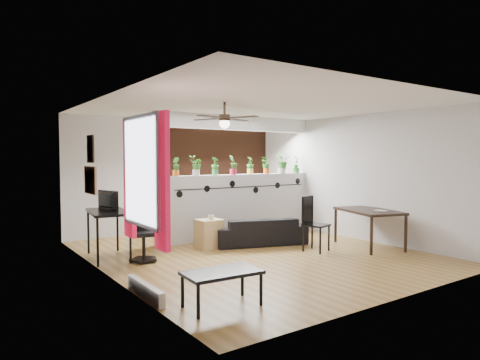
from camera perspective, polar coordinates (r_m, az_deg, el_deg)
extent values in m
cube|color=brown|center=(7.78, 1.78, -10.08)|extent=(6.30, 7.10, 0.10)
cube|color=#B7B7BA|center=(10.17, -8.40, 0.65)|extent=(6.30, 0.04, 2.90)
cube|color=#B7B7BA|center=(5.48, 21.01, -1.51)|extent=(6.30, 0.04, 2.90)
cube|color=#B7B7BA|center=(6.39, -17.43, -0.83)|extent=(0.04, 7.10, 2.90)
cube|color=#B7B7BA|center=(9.39, 14.74, 0.39)|extent=(0.04, 7.10, 2.90)
cube|color=white|center=(7.64, 1.81, 10.06)|extent=(6.30, 7.10, 0.10)
cube|color=#BCBCC1|center=(9.32, 0.23, -3.38)|extent=(3.60, 0.18, 1.35)
cube|color=silver|center=(9.29, 0.24, 7.56)|extent=(3.60, 0.18, 0.30)
cube|color=#BCBCC1|center=(8.33, -10.59, 0.12)|extent=(0.22, 0.20, 2.60)
cube|color=brown|center=(10.51, -4.37, 0.75)|extent=(3.90, 0.05, 2.60)
cube|color=black|center=(9.21, 0.58, -0.93)|extent=(3.31, 0.01, 0.02)
cylinder|color=black|center=(8.41, -8.06, -1.88)|extent=(0.14, 0.01, 0.14)
cylinder|color=black|center=(8.70, -4.42, -1.17)|extent=(0.14, 0.01, 0.14)
cylinder|color=black|center=(9.03, -1.03, -0.50)|extent=(0.14, 0.01, 0.14)
cylinder|color=black|center=(9.40, 2.12, -1.34)|extent=(0.14, 0.01, 0.14)
cylinder|color=black|center=(9.77, 5.03, -0.72)|extent=(0.14, 0.01, 0.14)
cylinder|color=black|center=(10.18, 7.71, -0.13)|extent=(0.14, 0.01, 0.14)
cube|color=white|center=(5.26, -13.18, 1.16)|extent=(0.02, 0.95, 1.25)
cube|color=silver|center=(5.26, -13.03, 1.16)|extent=(0.04, 1.05, 1.35)
cube|color=red|center=(4.82, -10.37, -0.16)|extent=(0.06, 0.30, 1.55)
cube|color=red|center=(5.75, -14.50, 0.30)|extent=(0.06, 0.30, 1.55)
cube|color=silver|center=(5.51, -12.55, -14.17)|extent=(0.08, 1.00, 0.18)
cube|color=#A2744E|center=(7.31, -19.33, -0.01)|extent=(0.03, 0.60, 0.45)
cube|color=#8C7259|center=(7.25, -19.29, 3.93)|extent=(0.03, 0.30, 0.40)
cube|color=black|center=(7.25, -19.33, 3.93)|extent=(0.02, 0.34, 0.44)
cylinder|color=black|center=(6.92, -2.08, 9.54)|extent=(0.04, 0.04, 0.20)
cylinder|color=black|center=(6.91, -2.07, 8.30)|extent=(0.18, 0.18, 0.10)
sphere|color=white|center=(6.90, -2.07, 7.56)|extent=(0.17, 0.17, 0.17)
cube|color=black|center=(7.18, -0.41, 8.02)|extent=(0.55, 0.29, 0.01)
cube|color=black|center=(7.12, -4.27, 8.06)|extent=(0.29, 0.55, 0.01)
cube|color=black|center=(6.64, -3.87, 8.42)|extent=(0.55, 0.29, 0.01)
cube|color=black|center=(6.71, 0.26, 8.38)|extent=(0.29, 0.55, 0.01)
cylinder|color=orange|center=(8.46, -8.56, 0.92)|extent=(0.13, 0.13, 0.12)
imported|color=#1B5518|center=(8.46, -8.57, 2.10)|extent=(0.14, 0.18, 0.27)
cylinder|color=white|center=(8.67, -5.88, 0.99)|extent=(0.14, 0.14, 0.12)
imported|color=#1B5518|center=(8.67, -5.89, 2.27)|extent=(0.22, 0.18, 0.31)
cylinder|color=#328941|center=(8.90, -3.34, 1.05)|extent=(0.13, 0.13, 0.12)
imported|color=#1B5518|center=(8.89, -3.34, 2.20)|extent=(0.17, 0.21, 0.28)
cylinder|color=#B11C3D|center=(9.14, -0.92, 1.11)|extent=(0.15, 0.15, 0.12)
imported|color=#1B5518|center=(9.14, -0.92, 2.34)|extent=(0.22, 0.18, 0.31)
cylinder|color=#E6E451|center=(9.40, 1.36, 1.16)|extent=(0.13, 0.13, 0.12)
imported|color=#1B5518|center=(9.40, 1.36, 2.26)|extent=(0.24, 0.24, 0.28)
cylinder|color=#DE541A|center=(9.67, 3.52, 1.21)|extent=(0.13, 0.13, 0.12)
imported|color=#1B5518|center=(9.67, 3.52, 2.27)|extent=(0.20, 0.23, 0.28)
cylinder|color=silver|center=(9.96, 5.56, 1.25)|extent=(0.18, 0.18, 0.12)
imported|color=#1B5518|center=(9.96, 5.56, 2.58)|extent=(0.29, 0.31, 0.38)
cylinder|color=#358E33|center=(10.26, 7.48, 1.29)|extent=(0.15, 0.15, 0.12)
imported|color=#1B5518|center=(10.25, 7.49, 2.41)|extent=(0.27, 0.26, 0.32)
imported|color=black|center=(8.52, 2.62, -6.86)|extent=(1.85, 1.19, 0.50)
cube|color=tan|center=(8.16, -4.16, -7.16)|extent=(0.45, 0.40, 0.55)
imported|color=gray|center=(8.14, -3.86, -4.92)|extent=(0.15, 0.15, 0.09)
cube|color=black|center=(7.59, -17.19, -4.09)|extent=(0.73, 1.19, 0.04)
cylinder|color=black|center=(7.10, -18.45, -7.91)|extent=(0.04, 0.04, 0.77)
cylinder|color=black|center=(7.20, -14.40, -7.71)|extent=(0.04, 0.04, 0.77)
cylinder|color=black|center=(8.12, -19.57, -6.57)|extent=(0.04, 0.04, 0.77)
cylinder|color=black|center=(8.20, -16.02, -6.42)|extent=(0.04, 0.04, 0.77)
imported|color=black|center=(7.72, -17.54, -3.14)|extent=(0.32, 0.14, 0.18)
cylinder|color=black|center=(7.33, -12.69, -10.28)|extent=(0.48, 0.48, 0.04)
cylinder|color=black|center=(7.28, -12.70, -8.71)|extent=(0.06, 0.06, 0.41)
cube|color=black|center=(7.24, -12.73, -6.98)|extent=(0.48, 0.48, 0.07)
cube|color=black|center=(7.37, -12.92, -4.75)|extent=(0.37, 0.15, 0.45)
cube|color=black|center=(8.55, 16.80, -3.96)|extent=(1.16, 1.49, 0.05)
cylinder|color=black|center=(7.90, 17.11, -7.17)|extent=(0.06, 0.06, 0.67)
cylinder|color=black|center=(8.32, 21.22, -6.72)|extent=(0.06, 0.06, 0.67)
cylinder|color=black|center=(8.93, 12.62, -5.94)|extent=(0.06, 0.06, 0.67)
cylinder|color=black|center=(9.30, 16.47, -5.63)|extent=(0.06, 0.06, 0.67)
imported|color=gray|center=(8.29, 18.00, -3.97)|extent=(0.18, 0.22, 0.02)
cube|color=black|center=(7.96, 10.13, -5.94)|extent=(0.51, 0.51, 0.03)
cube|color=black|center=(8.01, 8.99, -3.94)|extent=(0.38, 0.15, 0.51)
cube|color=black|center=(7.77, 10.65, -7.96)|extent=(0.03, 0.03, 0.48)
cube|color=black|center=(8.08, 11.76, -7.56)|extent=(0.03, 0.03, 0.48)
cube|color=black|center=(7.89, 8.44, -5.92)|extent=(0.03, 0.03, 0.98)
cube|color=black|center=(8.19, 9.61, -5.61)|extent=(0.03, 0.03, 0.98)
cube|color=black|center=(5.02, -2.42, -12.24)|extent=(0.91, 0.54, 0.04)
cylinder|color=black|center=(4.73, -5.59, -15.83)|extent=(0.04, 0.04, 0.37)
cylinder|color=black|center=(5.11, 2.81, -14.37)|extent=(0.04, 0.04, 0.37)
cylinder|color=black|center=(5.08, -7.67, -14.49)|extent=(0.04, 0.04, 0.37)
cylinder|color=black|center=(5.44, 0.31, -13.28)|extent=(0.04, 0.04, 0.37)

